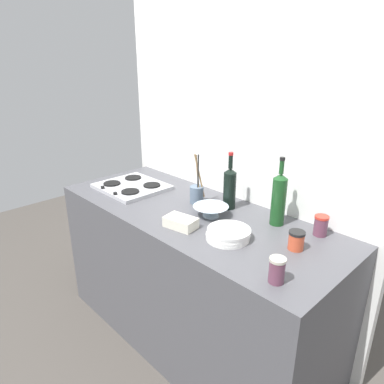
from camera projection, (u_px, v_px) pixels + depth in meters
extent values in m
plane|color=#47423D|center=(192.00, 335.00, 2.37)|extent=(6.00, 6.00, 0.00)
cube|color=#4C4C51|center=(192.00, 278.00, 2.21)|extent=(1.80, 0.70, 0.90)
cube|color=white|center=(237.00, 147.00, 2.18)|extent=(1.90, 0.06, 2.42)
cube|color=#B2B2B7|center=(132.00, 187.00, 2.40)|extent=(0.43, 0.39, 0.02)
cylinder|color=black|center=(112.00, 183.00, 2.41)|extent=(0.11, 0.11, 0.01)
cylinder|color=black|center=(130.00, 192.00, 2.26)|extent=(0.11, 0.11, 0.01)
cylinder|color=black|center=(133.00, 178.00, 2.52)|extent=(0.11, 0.11, 0.01)
cylinder|color=black|center=(152.00, 185.00, 2.38)|extent=(0.11, 0.11, 0.01)
cylinder|color=black|center=(103.00, 187.00, 2.33)|extent=(0.02, 0.02, 0.02)
cylinder|color=black|center=(115.00, 193.00, 2.23)|extent=(0.02, 0.02, 0.02)
cylinder|color=white|center=(228.00, 238.00, 1.74)|extent=(0.21, 0.21, 0.01)
cylinder|color=white|center=(228.00, 235.00, 1.73)|extent=(0.21, 0.21, 0.01)
cylinder|color=white|center=(229.00, 233.00, 1.73)|extent=(0.21, 0.21, 0.01)
cylinder|color=white|center=(229.00, 230.00, 1.73)|extent=(0.21, 0.21, 0.01)
cylinder|color=#19471E|center=(278.00, 202.00, 1.85)|extent=(0.08, 0.08, 0.25)
cone|color=#19471E|center=(281.00, 176.00, 1.80)|extent=(0.08, 0.08, 0.03)
cylinder|color=#19471E|center=(282.00, 167.00, 1.78)|extent=(0.02, 0.02, 0.07)
cylinder|color=black|center=(282.00, 159.00, 1.77)|extent=(0.03, 0.03, 0.02)
cylinder|color=black|center=(229.00, 191.00, 2.05)|extent=(0.07, 0.07, 0.22)
cone|color=black|center=(230.00, 171.00, 2.01)|extent=(0.07, 0.07, 0.03)
cylinder|color=black|center=(231.00, 162.00, 1.99)|extent=(0.02, 0.02, 0.08)
cylinder|color=#B21E1E|center=(231.00, 154.00, 1.97)|extent=(0.03, 0.03, 0.02)
cylinder|color=silver|center=(211.00, 215.00, 1.98)|extent=(0.09, 0.09, 0.01)
cone|color=silver|center=(211.00, 210.00, 1.97)|extent=(0.20, 0.20, 0.05)
cube|color=silver|center=(181.00, 222.00, 1.85)|extent=(0.18, 0.13, 0.05)
cylinder|color=slate|center=(197.00, 195.00, 2.15)|extent=(0.08, 0.08, 0.11)
cylinder|color=#262626|center=(198.00, 176.00, 2.09)|extent=(0.03, 0.03, 0.27)
cylinder|color=#997247|center=(200.00, 176.00, 2.10)|extent=(0.05, 0.05, 0.27)
cylinder|color=#997247|center=(198.00, 176.00, 2.10)|extent=(0.04, 0.01, 0.26)
cylinder|color=#66384C|center=(321.00, 227.00, 1.76)|extent=(0.07, 0.07, 0.09)
cylinder|color=red|center=(322.00, 217.00, 1.74)|extent=(0.07, 0.07, 0.01)
cylinder|color=#C64C2D|center=(296.00, 242.00, 1.64)|extent=(0.07, 0.07, 0.08)
cylinder|color=black|center=(297.00, 233.00, 1.62)|extent=(0.08, 0.08, 0.01)
cylinder|color=#66384C|center=(277.00, 272.00, 1.39)|extent=(0.06, 0.06, 0.10)
cylinder|color=beige|center=(278.00, 260.00, 1.37)|extent=(0.07, 0.07, 0.01)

